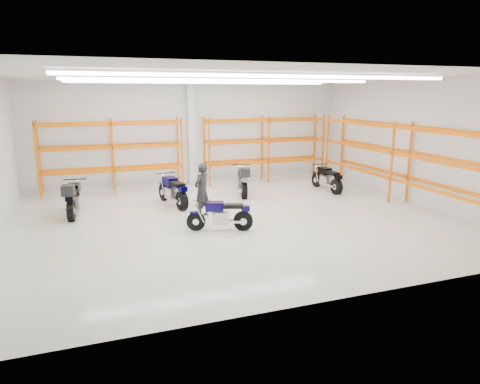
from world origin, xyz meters
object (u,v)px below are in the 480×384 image
object	(u,v)px
motorcycle_back_a	(73,199)
motorcycle_back_c	(243,181)
motorcycle_back_b	(173,192)
motorcycle_main	(223,216)
standing_man	(202,190)
motorcycle_back_d	(328,179)
structural_column	(191,134)

from	to	relation	value
motorcycle_back_a	motorcycle_back_c	distance (m)	6.40
motorcycle_back_a	motorcycle_back_b	xyz separation A→B (m)	(3.38, 0.20, -0.06)
motorcycle_main	motorcycle_back_a	world-z (taller)	motorcycle_back_a
motorcycle_back_b	motorcycle_back_c	distance (m)	3.04
motorcycle_main	standing_man	xyz separation A→B (m)	(-0.20, 1.66, 0.44)
motorcycle_back_b	standing_man	xyz separation A→B (m)	(0.63, -1.67, 0.36)
motorcycle_main	motorcycle_back_d	size ratio (longest dim) A/B	0.89
motorcycle_main	motorcycle_back_b	xyz separation A→B (m)	(-0.83, 3.33, 0.07)
motorcycle_main	motorcycle_back_c	bearing A→B (deg)	62.55
standing_man	motorcycle_main	bearing A→B (deg)	57.16
motorcycle_back_a	motorcycle_back_d	xyz separation A→B (m)	(9.91, 0.44, -0.09)
motorcycle_main	motorcycle_back_b	distance (m)	3.43
motorcycle_back_b	standing_man	world-z (taller)	standing_man
standing_man	structural_column	size ratio (longest dim) A/B	0.40
motorcycle_main	motorcycle_back_c	distance (m)	4.60
motorcycle_back_b	structural_column	size ratio (longest dim) A/B	0.50
motorcycle_back_c	motorcycle_back_d	size ratio (longest dim) A/B	1.10
motorcycle_back_a	standing_man	xyz separation A→B (m)	(4.01, -1.47, 0.30)
motorcycle_back_b	motorcycle_back_a	bearing A→B (deg)	-176.60
motorcycle_back_d	motorcycle_main	bearing A→B (deg)	-147.94
motorcycle_back_a	structural_column	bearing A→B (deg)	37.15
motorcycle_main	structural_column	size ratio (longest dim) A/B	0.43
motorcycle_back_a	standing_man	distance (m)	4.28
standing_man	motorcycle_back_d	bearing A→B (deg)	158.38
motorcycle_main	motorcycle_back_c	xyz separation A→B (m)	(2.12, 4.08, 0.14)
motorcycle_back_a	structural_column	world-z (taller)	structural_column
motorcycle_back_c	motorcycle_back_a	bearing A→B (deg)	-171.43
motorcycle_back_a	motorcycle_back_b	bearing A→B (deg)	3.40
motorcycle_back_a	standing_man	size ratio (longest dim) A/B	1.34
motorcycle_back_d	structural_column	distance (m)	6.22
structural_column	standing_man	bearing A→B (deg)	-100.01
standing_man	motorcycle_back_c	bearing A→B (deg)	-173.29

